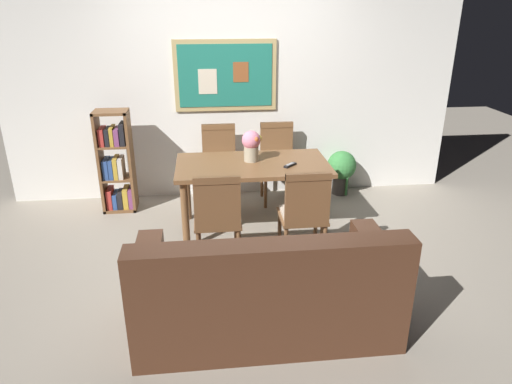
{
  "coord_description": "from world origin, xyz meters",
  "views": [
    {
      "loc": [
        -0.34,
        -3.8,
        2.19
      ],
      "look_at": [
        0.08,
        -0.06,
        0.65
      ],
      "focal_mm": 32.61,
      "sensor_mm": 36.0,
      "label": 1
    }
  ],
  "objects_px": {
    "flower_vase": "(251,144)",
    "bookshelf": "(116,165)",
    "leather_couch": "(266,293)",
    "dining_chair_far_right": "(278,156)",
    "dining_chair_far_left": "(219,158)",
    "tv_remote": "(290,165)",
    "dining_table": "(253,172)",
    "dining_chair_near_right": "(304,210)",
    "potted_ivy": "(341,169)",
    "dining_chair_near_left": "(217,214)"
  },
  "relations": [
    {
      "from": "bookshelf",
      "to": "potted_ivy",
      "type": "height_order",
      "value": "bookshelf"
    },
    {
      "from": "dining_chair_near_right",
      "to": "leather_couch",
      "type": "distance_m",
      "value": 0.99
    },
    {
      "from": "dining_chair_near_left",
      "to": "bookshelf",
      "type": "distance_m",
      "value": 1.78
    },
    {
      "from": "dining_chair_far_right",
      "to": "flower_vase",
      "type": "xyz_separation_m",
      "value": [
        -0.38,
        -0.7,
        0.36
      ]
    },
    {
      "from": "leather_couch",
      "to": "dining_chair_near_right",
      "type": "bearing_deg",
      "value": 62.71
    },
    {
      "from": "dining_chair_near_right",
      "to": "tv_remote",
      "type": "distance_m",
      "value": 0.65
    },
    {
      "from": "dining_chair_far_left",
      "to": "tv_remote",
      "type": "distance_m",
      "value": 1.12
    },
    {
      "from": "dining_table",
      "to": "dining_chair_far_left",
      "type": "bearing_deg",
      "value": 111.62
    },
    {
      "from": "dining_chair_far_right",
      "to": "tv_remote",
      "type": "distance_m",
      "value": 0.93
    },
    {
      "from": "dining_chair_near_left",
      "to": "dining_chair_near_right",
      "type": "xyz_separation_m",
      "value": [
        0.75,
        -0.0,
        0.0
      ]
    },
    {
      "from": "flower_vase",
      "to": "bookshelf",
      "type": "bearing_deg",
      "value": 157.16
    },
    {
      "from": "leather_couch",
      "to": "bookshelf",
      "type": "relative_size",
      "value": 1.59
    },
    {
      "from": "bookshelf",
      "to": "dining_chair_near_right",
      "type": "bearing_deg",
      "value": -38.34
    },
    {
      "from": "dining_chair_near_left",
      "to": "dining_chair_far_right",
      "type": "distance_m",
      "value": 1.7
    },
    {
      "from": "dining_chair_near_left",
      "to": "tv_remote",
      "type": "xyz_separation_m",
      "value": [
        0.73,
        0.62,
        0.2
      ]
    },
    {
      "from": "bookshelf",
      "to": "tv_remote",
      "type": "height_order",
      "value": "bookshelf"
    },
    {
      "from": "dining_chair_far_right",
      "to": "dining_chair_near_right",
      "type": "xyz_separation_m",
      "value": [
        -0.0,
        -1.52,
        0.0
      ]
    },
    {
      "from": "leather_couch",
      "to": "tv_remote",
      "type": "distance_m",
      "value": 1.59
    },
    {
      "from": "dining_chair_near_right",
      "to": "dining_chair_far_left",
      "type": "bearing_deg",
      "value": 113.96
    },
    {
      "from": "dining_chair_near_left",
      "to": "flower_vase",
      "type": "bearing_deg",
      "value": 65.57
    },
    {
      "from": "dining_chair_near_right",
      "to": "flower_vase",
      "type": "relative_size",
      "value": 2.97
    },
    {
      "from": "leather_couch",
      "to": "potted_ivy",
      "type": "bearing_deg",
      "value": 63.12
    },
    {
      "from": "dining_table",
      "to": "potted_ivy",
      "type": "xyz_separation_m",
      "value": [
        1.17,
        0.85,
        -0.31
      ]
    },
    {
      "from": "potted_ivy",
      "to": "bookshelf",
      "type": "bearing_deg",
      "value": -176.32
    },
    {
      "from": "dining_chair_near_right",
      "to": "leather_couch",
      "type": "bearing_deg",
      "value": -117.29
    },
    {
      "from": "flower_vase",
      "to": "dining_chair_near_right",
      "type": "bearing_deg",
      "value": -65.77
    },
    {
      "from": "dining_chair_far_right",
      "to": "dining_chair_far_left",
      "type": "distance_m",
      "value": 0.67
    },
    {
      "from": "flower_vase",
      "to": "tv_remote",
      "type": "xyz_separation_m",
      "value": [
        0.35,
        -0.21,
        -0.16
      ]
    },
    {
      "from": "dining_chair_far_left",
      "to": "dining_chair_near_right",
      "type": "bearing_deg",
      "value": -66.04
    },
    {
      "from": "leather_couch",
      "to": "flower_vase",
      "type": "distance_m",
      "value": 1.78
    },
    {
      "from": "dining_chair_far_right",
      "to": "dining_chair_far_left",
      "type": "relative_size",
      "value": 1.0
    },
    {
      "from": "dining_chair_near_left",
      "to": "bookshelf",
      "type": "relative_size",
      "value": 0.8
    },
    {
      "from": "flower_vase",
      "to": "leather_couch",
      "type": "bearing_deg",
      "value": -92.41
    },
    {
      "from": "dining_chair_near_right",
      "to": "leather_couch",
      "type": "relative_size",
      "value": 0.51
    },
    {
      "from": "dining_chair_far_right",
      "to": "potted_ivy",
      "type": "bearing_deg",
      "value": 5.38
    },
    {
      "from": "dining_chair_far_right",
      "to": "dining_chair_near_right",
      "type": "bearing_deg",
      "value": -90.14
    },
    {
      "from": "dining_chair_far_right",
      "to": "potted_ivy",
      "type": "distance_m",
      "value": 0.83
    },
    {
      "from": "dining_chair_far_right",
      "to": "tv_remote",
      "type": "xyz_separation_m",
      "value": [
        -0.02,
        -0.9,
        0.2
      ]
    },
    {
      "from": "dining_table",
      "to": "dining_chair_near_right",
      "type": "height_order",
      "value": "dining_chair_near_right"
    },
    {
      "from": "dining_chair_near_left",
      "to": "flower_vase",
      "type": "height_order",
      "value": "flower_vase"
    },
    {
      "from": "potted_ivy",
      "to": "flower_vase",
      "type": "distance_m",
      "value": 1.52
    },
    {
      "from": "dining_chair_far_right",
      "to": "dining_chair_far_left",
      "type": "bearing_deg",
      "value": -178.7
    },
    {
      "from": "bookshelf",
      "to": "tv_remote",
      "type": "xyz_separation_m",
      "value": [
        1.79,
        -0.81,
        0.21
      ]
    },
    {
      "from": "dining_chair_near_right",
      "to": "tv_remote",
      "type": "xyz_separation_m",
      "value": [
        -0.02,
        0.62,
        0.2
      ]
    },
    {
      "from": "dining_chair_near_left",
      "to": "dining_chair_far_right",
      "type": "bearing_deg",
      "value": 63.78
    },
    {
      "from": "dining_chair_far_left",
      "to": "potted_ivy",
      "type": "height_order",
      "value": "dining_chair_far_left"
    },
    {
      "from": "potted_ivy",
      "to": "tv_remote",
      "type": "height_order",
      "value": "tv_remote"
    },
    {
      "from": "dining_chair_far_right",
      "to": "leather_couch",
      "type": "relative_size",
      "value": 0.51
    },
    {
      "from": "leather_couch",
      "to": "potted_ivy",
      "type": "distance_m",
      "value": 2.75
    },
    {
      "from": "bookshelf",
      "to": "dining_chair_far_left",
      "type": "bearing_deg",
      "value": 3.9
    }
  ]
}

